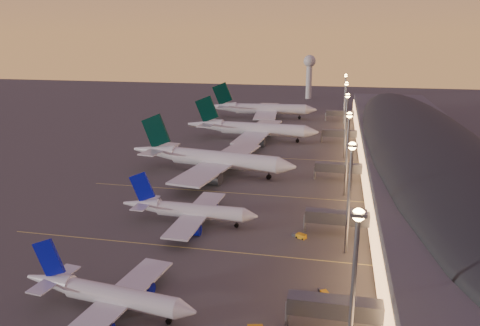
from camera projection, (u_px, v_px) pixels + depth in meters
name	position (u px, v px, depth m)	size (l,w,h in m)	color
ground	(194.00, 239.00, 113.56)	(700.00, 700.00, 0.00)	#44413E
airliner_narrow_south	(108.00, 295.00, 83.32)	(34.85, 31.34, 12.44)	silver
airliner_narrow_north	(189.00, 211.00, 122.23)	(37.01, 32.98, 13.25)	silver
airliner_wide_near	(211.00, 159.00, 165.93)	(62.78, 57.84, 20.12)	silver
airliner_wide_mid	(251.00, 129.00, 217.39)	(62.66, 57.14, 20.05)	silver
airliner_wide_far	(261.00, 109.00, 272.89)	(65.13, 59.60, 20.83)	silver
terminal_building	(419.00, 147.00, 167.23)	(56.35, 255.00, 17.46)	#4E4E53
light_masts	(347.00, 124.00, 162.97)	(2.20, 217.20, 25.90)	slate
radar_tower	(309.00, 69.00, 350.78)	(9.00, 9.00, 32.50)	silver
lane_markings	(231.00, 187.00, 151.26)	(90.00, 180.36, 0.00)	#D8C659
baggage_tug_c	(300.00, 236.00, 114.12)	(3.78, 2.97, 1.06)	orange
baggage_tug_d	(324.00, 293.00, 88.99)	(2.49, 3.36, 0.94)	orange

